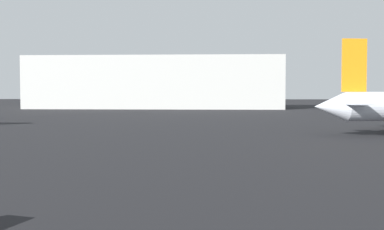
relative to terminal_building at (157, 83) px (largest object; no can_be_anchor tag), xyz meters
name	(u,v)px	position (x,y,z in m)	size (l,w,h in m)	color
terminal_building	(157,83)	(0.00, 0.00, 0.00)	(72.02, 26.40, 14.76)	#B7B7B2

